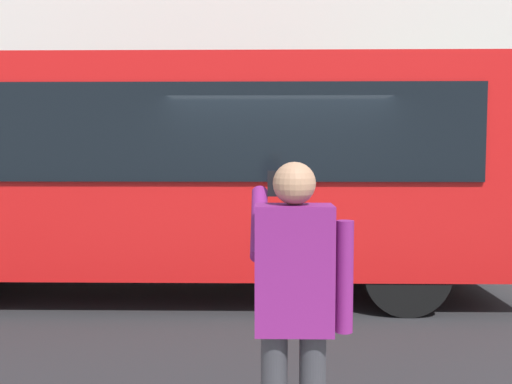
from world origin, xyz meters
TOP-DOWN VIEW (x-y plane):
  - ground_plane at (0.00, 0.00)m, footprint 60.00×60.00m
  - red_bus at (1.56, -0.49)m, footprint 9.05×2.54m
  - pedestrian_photographer at (0.00, 4.23)m, footprint 0.53×0.52m

SIDE VIEW (x-z plane):
  - ground_plane at x=0.00m, z-range 0.00..0.00m
  - pedestrian_photographer at x=0.00m, z-range 0.29..1.99m
  - red_bus at x=1.56m, z-range 0.14..3.22m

